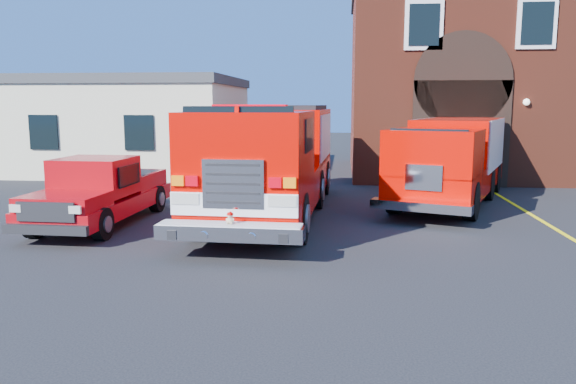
# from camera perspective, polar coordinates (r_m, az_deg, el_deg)

# --- Properties ---
(ground) EXTENTS (100.00, 100.00, 0.00)m
(ground) POSITION_cam_1_polar(r_m,az_deg,el_deg) (13.18, 0.53, -4.78)
(ground) COLOR black
(ground) RESTS_ON ground
(parking_stripe_near) EXTENTS (0.12, 3.00, 0.01)m
(parking_stripe_near) POSITION_cam_1_polar(r_m,az_deg,el_deg) (15.08, 26.40, -3.97)
(parking_stripe_near) COLOR yellow
(parking_stripe_near) RESTS_ON ground
(parking_stripe_mid) EXTENTS (0.12, 3.00, 0.01)m
(parking_stripe_mid) POSITION_cam_1_polar(r_m,az_deg,el_deg) (17.86, 23.06, -1.86)
(parking_stripe_mid) COLOR yellow
(parking_stripe_mid) RESTS_ON ground
(parking_stripe_far) EXTENTS (0.12, 3.00, 0.01)m
(parking_stripe_far) POSITION_cam_1_polar(r_m,az_deg,el_deg) (20.70, 20.63, -0.32)
(parking_stripe_far) COLOR yellow
(parking_stripe_far) RESTS_ON ground
(fire_station) EXTENTS (15.20, 10.20, 8.45)m
(fire_station) POSITION_cam_1_polar(r_m,az_deg,el_deg) (27.88, 22.47, 10.58)
(fire_station) COLOR maroon
(fire_station) RESTS_ON ground
(side_building) EXTENTS (10.20, 8.20, 4.35)m
(side_building) POSITION_cam_1_polar(r_m,az_deg,el_deg) (27.70, -15.87, 6.68)
(side_building) COLOR beige
(side_building) RESTS_ON ground
(fire_engine) EXTENTS (3.21, 10.21, 3.11)m
(fire_engine) POSITION_cam_1_polar(r_m,az_deg,el_deg) (15.97, -1.56, 3.49)
(fire_engine) COLOR black
(fire_engine) RESTS_ON ground
(pickup_truck) EXTENTS (2.09, 5.46, 1.77)m
(pickup_truck) POSITION_cam_1_polar(r_m,az_deg,el_deg) (15.50, -18.48, -0.03)
(pickup_truck) COLOR black
(pickup_truck) RESTS_ON ground
(secondary_truck) EXTENTS (5.15, 8.46, 2.63)m
(secondary_truck) POSITION_cam_1_polar(r_m,az_deg,el_deg) (18.71, 16.28, 3.38)
(secondary_truck) COLOR black
(secondary_truck) RESTS_ON ground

